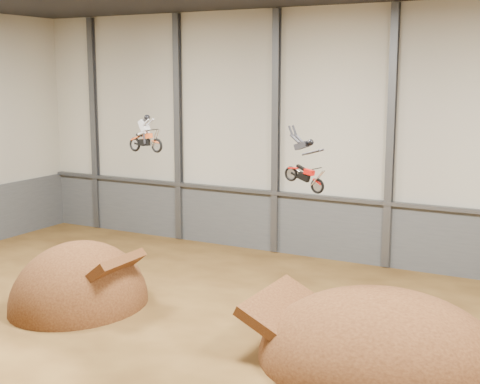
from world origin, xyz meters
name	(u,v)px	position (x,y,z in m)	size (l,w,h in m)	color
floor	(187,355)	(0.00, 0.00, 0.00)	(40.00, 40.00, 0.00)	#452C12
back_wall	(332,136)	(0.00, 15.00, 7.00)	(40.00, 0.10, 14.00)	#B9B5A4
lower_band_back	(329,229)	(0.00, 14.90, 1.75)	(39.80, 0.18, 3.50)	#4B4E52
steel_rail	(329,198)	(0.00, 14.75, 3.55)	(39.80, 0.35, 0.20)	#47494F
steel_column_0	(94,125)	(-16.67, 14.80, 7.00)	(0.40, 0.36, 13.90)	#47494F
steel_column_1	(178,129)	(-10.00, 14.80, 7.00)	(0.40, 0.36, 13.90)	#47494F
steel_column_2	(276,133)	(-3.33, 14.80, 7.00)	(0.40, 0.36, 13.90)	#47494F
steel_column_3	(391,139)	(3.33, 14.80, 7.00)	(0.40, 0.36, 13.90)	#47494F
takeoff_ramp	(80,305)	(-7.24, 2.32, 0.00)	(5.85, 6.75, 5.85)	#3B1E0E
landing_ramp	(381,363)	(6.63, 2.72, 0.00)	(9.17, 8.11, 5.29)	#3B1E0E
fmx_rider_a	(146,132)	(-6.16, 6.16, 7.64)	(2.15, 0.82, 1.94)	#CE4D1D
fmx_rider_b	(303,160)	(3.27, 3.09, 7.22)	(2.40, 0.69, 2.06)	red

